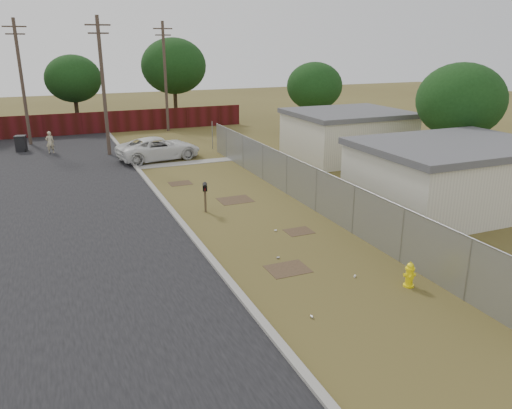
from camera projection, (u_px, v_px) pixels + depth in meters
name	position (u px, v px, depth m)	size (l,w,h in m)	color
ground	(253.00, 220.00, 21.69)	(120.00, 120.00, 0.00)	brown
street	(76.00, 189.00, 26.22)	(15.10, 60.00, 0.12)	black
chainlink_fence	(306.00, 189.00, 23.49)	(0.10, 27.06, 2.02)	gray
privacy_fence	(69.00, 124.00, 41.06)	(30.00, 0.12, 1.80)	#480F12
utility_poles	(100.00, 80.00, 36.95)	(12.60, 8.24, 9.00)	#4A3B31
houses	(393.00, 152.00, 27.54)	(9.30, 17.24, 3.10)	beige
horizon_trees	(153.00, 77.00, 41.17)	(33.32, 31.94, 7.78)	#362818
fire_hydrant	(410.00, 275.00, 15.70)	(0.43, 0.43, 0.84)	#FFE90D
mailbox	(205.00, 189.00, 22.40)	(0.34, 0.59, 1.35)	brown
pickup_truck	(159.00, 148.00, 32.57)	(2.48, 5.37, 1.49)	silver
pedestrian	(50.00, 142.00, 34.41)	(0.56, 0.37, 1.53)	#BDB08B
trash_bin	(21.00, 143.00, 35.06)	(0.86, 0.94, 1.13)	black
scattered_litter	(303.00, 266.00, 17.16)	(2.64, 6.59, 0.07)	silver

